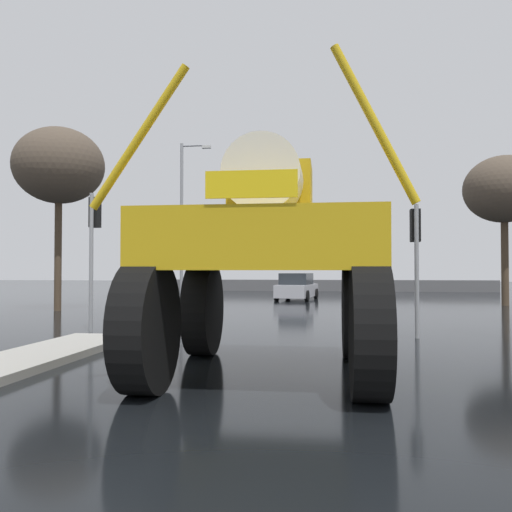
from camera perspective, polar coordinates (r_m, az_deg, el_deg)
ground_plane at (r=20.85m, az=3.75°, el=-6.19°), size 120.00×120.00×0.00m
oversize_sprayer at (r=9.06m, az=1.32°, el=-0.11°), size 4.48×5.40×4.71m
sedan_ahead at (r=30.87m, az=4.32°, el=-3.31°), size 2.33×4.30×1.52m
traffic_signal_near_left at (r=15.77m, az=-16.73°, el=2.56°), size 0.24×0.54×3.85m
traffic_signal_near_right at (r=14.39m, az=16.49°, el=1.54°), size 0.24×0.54×3.38m
streetlight_far_left at (r=31.65m, az=-7.65°, el=4.47°), size 1.81×0.24×9.06m
bare_tree_left at (r=24.46m, az=-20.09°, el=8.88°), size 3.76×3.76×7.70m
bare_tree_right at (r=28.81m, az=24.71°, el=6.36°), size 3.80×3.80×7.22m
roadside_barrier at (r=43.34m, az=6.24°, el=-3.11°), size 27.93×0.24×0.90m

